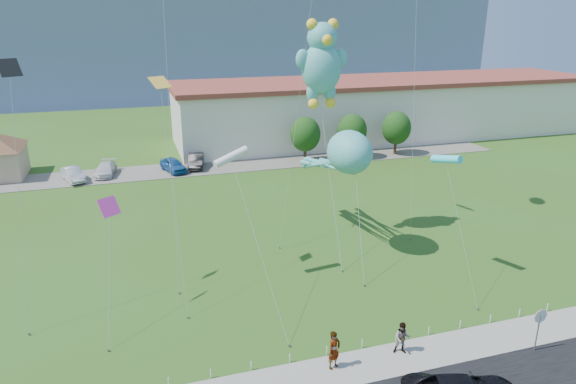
{
  "coord_description": "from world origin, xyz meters",
  "views": [
    {
      "loc": [
        -9.53,
        -22.01,
        16.6
      ],
      "look_at": [
        -0.2,
        8.0,
        5.78
      ],
      "focal_mm": 32.0,
      "sensor_mm": 36.0,
      "label": 1
    }
  ],
  "objects_px": {
    "pedestrian_right": "(402,338)",
    "parked_car_white": "(106,169)",
    "teddy_bear_kite": "(322,62)",
    "parked_car_blue": "(173,165)",
    "stop_sign": "(540,320)",
    "parked_car_black": "(196,161)",
    "parked_car_silver": "(73,174)",
    "pedestrian_left": "(334,350)",
    "warehouse": "(388,107)",
    "octopus_kite": "(342,158)"
  },
  "relations": [
    {
      "from": "pedestrian_left",
      "to": "parked_car_black",
      "type": "distance_m",
      "value": 37.88
    },
    {
      "from": "pedestrian_left",
      "to": "parked_car_white",
      "type": "height_order",
      "value": "pedestrian_left"
    },
    {
      "from": "pedestrian_right",
      "to": "parked_car_blue",
      "type": "distance_m",
      "value": 37.76
    },
    {
      "from": "parked_car_silver",
      "to": "parked_car_white",
      "type": "bearing_deg",
      "value": 0.57
    },
    {
      "from": "stop_sign",
      "to": "parked_car_blue",
      "type": "distance_m",
      "value": 41.48
    },
    {
      "from": "stop_sign",
      "to": "pedestrian_right",
      "type": "distance_m",
      "value": 7.09
    },
    {
      "from": "parked_car_black",
      "to": "teddy_bear_kite",
      "type": "bearing_deg",
      "value": -62.04
    },
    {
      "from": "stop_sign",
      "to": "pedestrian_left",
      "type": "bearing_deg",
      "value": 170.44
    },
    {
      "from": "stop_sign",
      "to": "parked_car_white",
      "type": "height_order",
      "value": "stop_sign"
    },
    {
      "from": "teddy_bear_kite",
      "to": "parked_car_blue",
      "type": "bearing_deg",
      "value": 114.11
    },
    {
      "from": "pedestrian_left",
      "to": "teddy_bear_kite",
      "type": "height_order",
      "value": "teddy_bear_kite"
    },
    {
      "from": "pedestrian_left",
      "to": "octopus_kite",
      "type": "distance_m",
      "value": 15.62
    },
    {
      "from": "pedestrian_left",
      "to": "parked_car_white",
      "type": "distance_m",
      "value": 39.44
    },
    {
      "from": "pedestrian_left",
      "to": "teddy_bear_kite",
      "type": "distance_m",
      "value": 20.72
    },
    {
      "from": "stop_sign",
      "to": "teddy_bear_kite",
      "type": "relative_size",
      "value": 0.15
    },
    {
      "from": "stop_sign",
      "to": "parked_car_silver",
      "type": "relative_size",
      "value": 0.57
    },
    {
      "from": "warehouse",
      "to": "parked_car_blue",
      "type": "relative_size",
      "value": 13.78
    },
    {
      "from": "octopus_kite",
      "to": "teddy_bear_kite",
      "type": "relative_size",
      "value": 0.73
    },
    {
      "from": "parked_car_black",
      "to": "warehouse",
      "type": "bearing_deg",
      "value": 27.44
    },
    {
      "from": "pedestrian_right",
      "to": "parked_car_white",
      "type": "xyz_separation_m",
      "value": [
        -15.33,
        37.68,
        -0.25
      ]
    },
    {
      "from": "parked_car_white",
      "to": "parked_car_black",
      "type": "bearing_deg",
      "value": 9.42
    },
    {
      "from": "pedestrian_left",
      "to": "parked_car_black",
      "type": "xyz_separation_m",
      "value": [
        -1.7,
        37.84,
        -0.27
      ]
    },
    {
      "from": "pedestrian_right",
      "to": "parked_car_black",
      "type": "distance_m",
      "value": 38.21
    },
    {
      "from": "warehouse",
      "to": "parked_car_blue",
      "type": "distance_m",
      "value": 33.0
    },
    {
      "from": "parked_car_blue",
      "to": "teddy_bear_kite",
      "type": "height_order",
      "value": "teddy_bear_kite"
    },
    {
      "from": "octopus_kite",
      "to": "parked_car_silver",
      "type": "bearing_deg",
      "value": 131.56
    },
    {
      "from": "pedestrian_left",
      "to": "pedestrian_right",
      "type": "height_order",
      "value": "pedestrian_left"
    },
    {
      "from": "parked_car_silver",
      "to": "parked_car_black",
      "type": "height_order",
      "value": "parked_car_black"
    },
    {
      "from": "parked_car_white",
      "to": "parked_car_blue",
      "type": "height_order",
      "value": "parked_car_blue"
    },
    {
      "from": "teddy_bear_kite",
      "to": "stop_sign",
      "type": "bearing_deg",
      "value": -72.69
    },
    {
      "from": "parked_car_blue",
      "to": "octopus_kite",
      "type": "bearing_deg",
      "value": -84.61
    },
    {
      "from": "warehouse",
      "to": "stop_sign",
      "type": "xyz_separation_m",
      "value": [
        -16.5,
        -48.21,
        -2.26
      ]
    },
    {
      "from": "stop_sign",
      "to": "octopus_kite",
      "type": "bearing_deg",
      "value": 107.52
    },
    {
      "from": "stop_sign",
      "to": "pedestrian_left",
      "type": "distance_m",
      "value": 10.75
    },
    {
      "from": "parked_car_blue",
      "to": "stop_sign",
      "type": "bearing_deg",
      "value": -86.8
    },
    {
      "from": "parked_car_blue",
      "to": "parked_car_white",
      "type": "bearing_deg",
      "value": 155.74
    },
    {
      "from": "parked_car_blue",
      "to": "teddy_bear_kite",
      "type": "relative_size",
      "value": 0.27
    },
    {
      "from": "pedestrian_left",
      "to": "pedestrian_right",
      "type": "bearing_deg",
      "value": -23.97
    },
    {
      "from": "pedestrian_right",
      "to": "parked_car_blue",
      "type": "xyz_separation_m",
      "value": [
        -8.13,
        36.88,
        -0.16
      ]
    },
    {
      "from": "stop_sign",
      "to": "parked_car_black",
      "type": "relative_size",
      "value": 0.53
    },
    {
      "from": "octopus_kite",
      "to": "pedestrian_left",
      "type": "bearing_deg",
      "value": -113.74
    },
    {
      "from": "octopus_kite",
      "to": "parked_car_white",
      "type": "bearing_deg",
      "value": 125.4
    },
    {
      "from": "teddy_bear_kite",
      "to": "octopus_kite",
      "type": "bearing_deg",
      "value": -73.91
    },
    {
      "from": "parked_car_white",
      "to": "teddy_bear_kite",
      "type": "bearing_deg",
      "value": -44.1
    },
    {
      "from": "parked_car_silver",
      "to": "teddy_bear_kite",
      "type": "height_order",
      "value": "teddy_bear_kite"
    },
    {
      "from": "parked_car_white",
      "to": "parked_car_blue",
      "type": "bearing_deg",
      "value": 2.29
    },
    {
      "from": "parked_car_silver",
      "to": "pedestrian_left",
      "type": "bearing_deg",
      "value": -87.85
    },
    {
      "from": "parked_car_white",
      "to": "parked_car_blue",
      "type": "xyz_separation_m",
      "value": [
        7.2,
        -0.8,
        0.09
      ]
    },
    {
      "from": "stop_sign",
      "to": "teddy_bear_kite",
      "type": "xyz_separation_m",
      "value": [
        -5.49,
        17.6,
        11.6
      ]
    },
    {
      "from": "stop_sign",
      "to": "parked_car_silver",
      "type": "height_order",
      "value": "stop_sign"
    }
  ]
}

